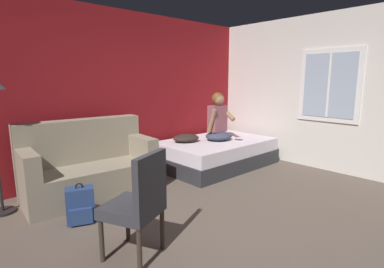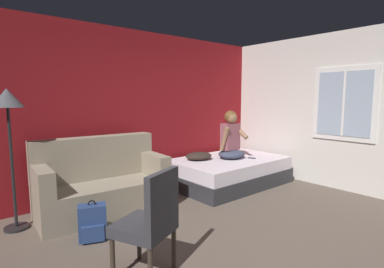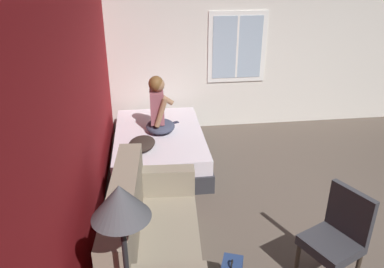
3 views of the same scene
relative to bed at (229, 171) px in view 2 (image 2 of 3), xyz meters
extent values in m
plane|color=brown|center=(-1.76, -1.87, -0.24)|extent=(40.00, 40.00, 0.00)
cube|color=maroon|center=(-1.76, 0.87, 1.11)|extent=(10.98, 0.16, 2.70)
cube|color=silver|center=(1.31, -1.87, 1.11)|extent=(0.16, 6.73, 2.70)
cube|color=white|center=(1.22, -1.47, 1.25)|extent=(0.02, 1.04, 1.24)
cube|color=#9EB2C6|center=(1.20, -1.47, 1.25)|extent=(0.01, 0.88, 1.08)
cube|color=white|center=(1.20, -1.47, 1.25)|extent=(0.01, 0.04, 1.08)
cube|color=#2D2D33|center=(0.00, 0.00, -0.11)|extent=(2.10, 1.37, 0.26)
cube|color=silver|center=(0.00, 0.00, 0.13)|extent=(2.04, 1.33, 0.22)
cube|color=gray|center=(-2.36, 0.12, -0.02)|extent=(1.75, 0.91, 0.44)
cube|color=gray|center=(-2.34, 0.42, 0.50)|extent=(1.71, 0.35, 0.60)
cube|color=gray|center=(-3.12, 0.17, 0.36)|extent=(0.23, 0.81, 0.32)
cube|color=gray|center=(-1.60, 0.07, 0.36)|extent=(0.23, 0.81, 0.32)
cylinder|color=#382D23|center=(-2.59, -1.22, -0.04)|extent=(0.04, 0.04, 0.40)
cylinder|color=#382D23|center=(-2.94, -1.38, -0.04)|extent=(0.04, 0.04, 0.40)
cylinder|color=#382D23|center=(-2.42, -1.58, -0.04)|extent=(0.04, 0.04, 0.40)
cube|color=#333338|center=(-2.68, -1.48, 0.21)|extent=(0.61, 0.61, 0.10)
cube|color=#333338|center=(-2.60, -1.66, 0.50)|extent=(0.44, 0.25, 0.48)
ellipsoid|color=#383D51|center=(0.04, -0.03, 0.32)|extent=(0.53, 0.45, 0.16)
cube|color=#8C4C56|center=(0.04, 0.01, 0.64)|extent=(0.33, 0.20, 0.48)
cylinder|color=#936B4C|center=(-0.16, -0.04, 0.62)|extent=(0.08, 0.21, 0.44)
cylinder|color=#936B4C|center=(0.21, -0.07, 0.74)|extent=(0.08, 0.37, 0.29)
sphere|color=#936B4C|center=(0.04, -0.01, 0.99)|extent=(0.21, 0.21, 0.21)
ellipsoid|color=brown|center=(0.04, 0.01, 1.00)|extent=(0.23, 0.22, 0.23)
cube|color=navy|center=(-2.77, -0.51, -0.04)|extent=(0.34, 0.27, 0.40)
cube|color=navy|center=(-2.81, -0.62, -0.13)|extent=(0.24, 0.13, 0.18)
torus|color=black|center=(-2.77, -0.51, 0.18)|extent=(0.09, 0.05, 0.09)
ellipsoid|color=#2D231E|center=(-0.51, 0.26, 0.31)|extent=(0.56, 0.48, 0.14)
cube|color=black|center=(0.33, -0.27, 0.25)|extent=(0.12, 0.16, 0.01)
cylinder|color=black|center=(-3.39, 0.35, -0.22)|extent=(0.28, 0.28, 0.03)
cylinder|color=black|center=(-3.39, 0.35, 0.52)|extent=(0.04, 0.04, 1.45)
cone|color=#4C4C51|center=(-3.39, 0.35, 1.35)|extent=(0.36, 0.36, 0.22)
camera|label=1|loc=(-3.98, -3.70, 1.36)|focal=28.00mm
camera|label=2|loc=(-3.98, -3.70, 1.36)|focal=28.00mm
camera|label=3|loc=(-5.24, 0.17, 2.62)|focal=35.00mm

